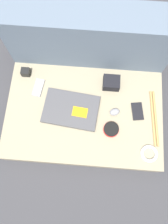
% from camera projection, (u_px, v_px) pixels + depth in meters
% --- Properties ---
extents(ground_plane, '(8.00, 8.00, 0.00)m').
position_uv_depth(ground_plane, '(84.00, 118.00, 1.45)').
color(ground_plane, '#38383D').
extents(couch_seat, '(0.96, 0.62, 0.13)m').
position_uv_depth(couch_seat, '(84.00, 116.00, 1.39)').
color(couch_seat, gray).
rests_on(couch_seat, ground_plane).
extents(couch_backrest, '(0.96, 0.20, 0.50)m').
position_uv_depth(couch_backrest, '(89.00, 43.00, 1.33)').
color(couch_backrest, slate).
rests_on(couch_backrest, ground_plane).
extents(laptop, '(0.35, 0.25, 0.03)m').
position_uv_depth(laptop, '(71.00, 109.00, 1.32)').
color(laptop, '#47474C').
rests_on(laptop, couch_seat).
extents(computer_mouse, '(0.07, 0.06, 0.04)m').
position_uv_depth(computer_mouse, '(115.00, 112.00, 1.31)').
color(computer_mouse, gray).
rests_on(computer_mouse, couch_seat).
extents(speaker_puck, '(0.09, 0.09, 0.03)m').
position_uv_depth(speaker_puck, '(111.00, 129.00, 1.29)').
color(speaker_puck, red).
rests_on(speaker_puck, couch_seat).
extents(phone_silver, '(0.07, 0.12, 0.01)m').
position_uv_depth(phone_silver, '(38.00, 88.00, 1.37)').
color(phone_silver, '#99999E').
rests_on(phone_silver, couch_seat).
extents(phone_black, '(0.08, 0.12, 0.01)m').
position_uv_depth(phone_black, '(137.00, 111.00, 1.33)').
color(phone_black, black).
rests_on(phone_black, couch_seat).
extents(camera_pouch, '(0.10, 0.09, 0.06)m').
position_uv_depth(camera_pouch, '(111.00, 83.00, 1.35)').
color(camera_pouch, black).
rests_on(camera_pouch, couch_seat).
extents(charger_brick, '(0.05, 0.05, 0.05)m').
position_uv_depth(charger_brick, '(26.00, 72.00, 1.38)').
color(charger_brick, black).
rests_on(charger_brick, couch_seat).
extents(cable_coil, '(0.10, 0.10, 0.02)m').
position_uv_depth(cable_coil, '(149.00, 154.00, 1.25)').
color(cable_coil, white).
rests_on(cable_coil, couch_seat).
extents(drumstick_pair, '(0.05, 0.34, 0.01)m').
position_uv_depth(drumstick_pair, '(154.00, 119.00, 1.31)').
color(drumstick_pair, tan).
rests_on(drumstick_pair, couch_seat).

